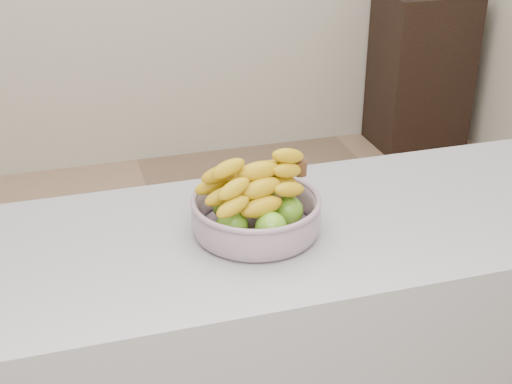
# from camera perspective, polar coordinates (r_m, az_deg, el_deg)

# --- Properties ---
(counter) EXTENTS (2.00, 0.60, 0.90)m
(counter) POSITION_cam_1_polar(r_m,az_deg,el_deg) (1.88, 0.15, -15.03)
(counter) COLOR #939299
(counter) RESTS_ON ground
(cabinet) EXTENTS (0.50, 0.40, 0.90)m
(cabinet) POSITION_cam_1_polar(r_m,az_deg,el_deg) (4.30, 13.00, 9.43)
(cabinet) COLOR black
(cabinet) RESTS_ON ground
(fruit_bowl) EXTENTS (0.29, 0.29, 0.17)m
(fruit_bowl) POSITION_cam_1_polar(r_m,az_deg,el_deg) (1.59, -0.01, -1.46)
(fruit_bowl) COLOR #9EAFBD
(fruit_bowl) RESTS_ON counter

